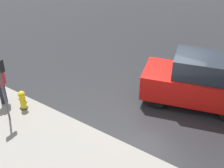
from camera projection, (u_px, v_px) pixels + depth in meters
ground_plane at (158, 104)px, 12.14m from camera, size 60.00×60.00×0.00m
moving_hatchback at (198, 81)px, 11.62m from camera, size 4.23×2.76×2.06m
fire_hydrant at (23, 100)px, 11.66m from camera, size 0.42×0.31×0.80m
pedestrian at (0, 82)px, 11.67m from camera, size 0.30×0.56×1.62m
sign_post at (2, 83)px, 10.49m from camera, size 0.07×0.44×2.40m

